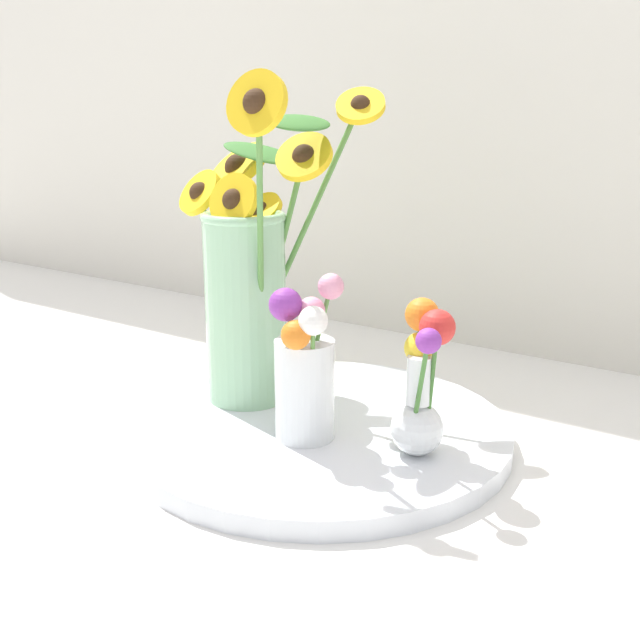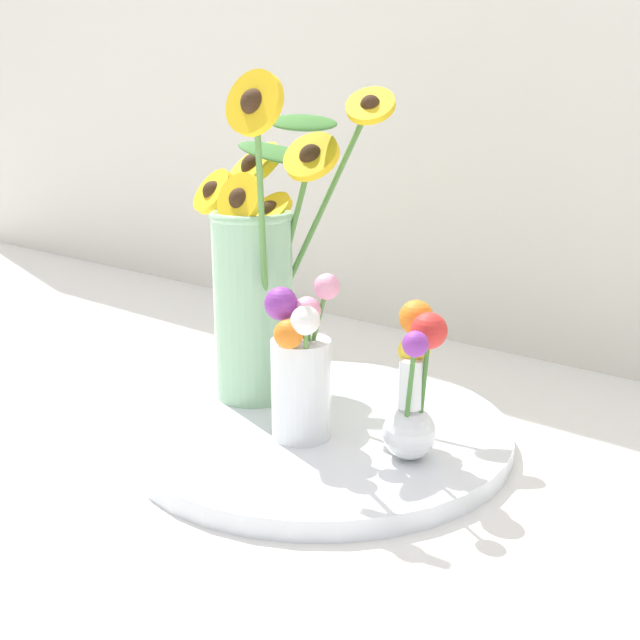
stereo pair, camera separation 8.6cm
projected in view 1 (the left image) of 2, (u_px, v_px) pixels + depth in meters
name	position (u px, v px, depth m)	size (l,w,h in m)	color
ground_plane	(236.00, 468.00, 0.83)	(6.00, 6.00, 0.00)	silver
serving_tray	(320.00, 431.00, 0.90)	(0.45, 0.45, 0.02)	silver
mason_jar_sunflowers	(249.00, 278.00, 0.94)	(0.26, 0.23, 0.41)	#99CC9E
vase_small_center	(305.00, 371.00, 0.83)	(0.08, 0.08, 0.19)	white
vase_bulb_right	(421.00, 384.00, 0.79)	(0.07, 0.09, 0.17)	white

